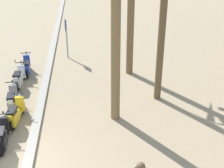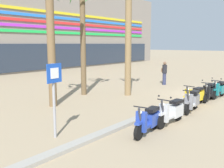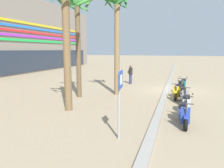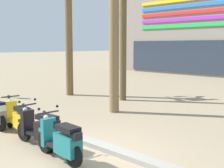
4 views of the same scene
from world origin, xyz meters
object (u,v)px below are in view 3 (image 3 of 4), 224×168
(palm_tree_far_corner, at_px, (78,23))
(palm_tree_by_mall_entrance, at_px, (117,22))
(scooter_silver_mid_rear, at_px, (186,105))
(scooter_grey_last_in_row, at_px, (183,95))
(scooter_yellow_mid_centre, at_px, (178,91))
(palm_tree_mid_walkway, at_px, (66,16))
(scooter_blue_gap_after_mid, at_px, (183,114))
(scooter_teal_tail_end, at_px, (183,85))
(pedestrian_window_shopping, at_px, (131,74))
(crossing_sign, at_px, (120,97))
(scooter_black_far_back, at_px, (181,87))

(palm_tree_far_corner, distance_m, palm_tree_by_mall_entrance, 2.61)
(scooter_silver_mid_rear, relative_size, scooter_grey_last_in_row, 1.01)
(scooter_yellow_mid_centre, xyz_separation_m, palm_tree_mid_walkway, (-4.49, 5.32, 4.24))
(scooter_blue_gap_after_mid, distance_m, palm_tree_far_corner, 8.46)
(scooter_teal_tail_end, distance_m, pedestrian_window_shopping, 5.07)
(scooter_blue_gap_after_mid, bearing_deg, crossing_sign, 136.71)
(scooter_blue_gap_after_mid, bearing_deg, scooter_teal_tail_end, -0.86)
(scooter_grey_last_in_row, xyz_separation_m, scooter_teal_tail_end, (3.79, -0.06, -0.00))
(palm_tree_far_corner, bearing_deg, crossing_sign, -142.46)
(scooter_black_far_back, height_order, palm_tree_by_mall_entrance, palm_tree_by_mall_entrance)
(scooter_silver_mid_rear, bearing_deg, palm_tree_by_mall_entrance, 52.70)
(scooter_teal_tail_end, xyz_separation_m, crossing_sign, (-9.80, 2.24, 1.04))
(scooter_silver_mid_rear, height_order, scooter_yellow_mid_centre, scooter_silver_mid_rear)
(scooter_black_far_back, relative_size, palm_tree_far_corner, 0.27)
(scooter_black_far_back, bearing_deg, palm_tree_far_corner, 115.35)
(pedestrian_window_shopping, bearing_deg, crossing_sign, -169.06)
(scooter_yellow_mid_centre, distance_m, scooter_teal_tail_end, 2.68)
(scooter_blue_gap_after_mid, distance_m, scooter_teal_tail_end, 7.54)
(scooter_silver_mid_rear, relative_size, scooter_black_far_back, 1.06)
(scooter_yellow_mid_centre, xyz_separation_m, crossing_sign, (-7.15, 1.85, 1.05))
(palm_tree_far_corner, bearing_deg, scooter_yellow_mid_centre, -76.20)
(scooter_black_far_back, relative_size, palm_tree_mid_walkway, 0.27)
(scooter_blue_gap_after_mid, distance_m, scooter_grey_last_in_row, 3.75)
(palm_tree_mid_walkway, bearing_deg, scooter_blue_gap_after_mid, -94.06)
(scooter_yellow_mid_centre, distance_m, crossing_sign, 7.46)
(crossing_sign, height_order, palm_tree_mid_walkway, palm_tree_mid_walkway)
(palm_tree_far_corner, height_order, palm_tree_by_mall_entrance, palm_tree_by_mall_entrance)
(scooter_grey_last_in_row, distance_m, pedestrian_window_shopping, 7.49)
(crossing_sign, bearing_deg, scooter_black_far_back, -13.33)
(palm_tree_far_corner, bearing_deg, scooter_black_far_back, -64.65)
(scooter_blue_gap_after_mid, relative_size, palm_tree_mid_walkway, 0.27)
(scooter_blue_gap_after_mid, height_order, crossing_sign, crossing_sign)
(scooter_yellow_mid_centre, height_order, palm_tree_mid_walkway, palm_tree_mid_walkway)
(scooter_grey_last_in_row, distance_m, palm_tree_by_mall_entrance, 6.33)
(scooter_blue_gap_after_mid, xyz_separation_m, palm_tree_mid_walkway, (0.40, 5.59, 4.25))
(pedestrian_window_shopping, bearing_deg, palm_tree_mid_walkway, 172.97)
(scooter_grey_last_in_row, bearing_deg, palm_tree_far_corner, 93.30)
(palm_tree_mid_walkway, relative_size, pedestrian_window_shopping, 3.78)
(palm_tree_far_corner, xyz_separation_m, palm_tree_mid_walkway, (-2.98, -0.86, -0.06))
(scooter_grey_last_in_row, height_order, scooter_yellow_mid_centre, same)
(palm_tree_by_mall_entrance, bearing_deg, palm_tree_mid_walkway, 164.22)
(palm_tree_mid_walkway, bearing_deg, pedestrian_window_shopping, -7.03)
(crossing_sign, xyz_separation_m, palm_tree_far_corner, (5.63, 4.33, 3.24))
(palm_tree_mid_walkway, bearing_deg, scooter_silver_mid_rear, -79.51)
(scooter_yellow_mid_centre, relative_size, pedestrian_window_shopping, 1.07)
(scooter_black_far_back, xyz_separation_m, palm_tree_by_mall_entrance, (-1.52, 4.25, 4.42))
(scooter_grey_last_in_row, xyz_separation_m, crossing_sign, (-6.01, 2.18, 1.04))
(scooter_blue_gap_after_mid, relative_size, palm_tree_far_corner, 0.28)
(scooter_black_far_back, bearing_deg, crossing_sign, 166.67)
(pedestrian_window_shopping, bearing_deg, scooter_silver_mid_rear, -150.88)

